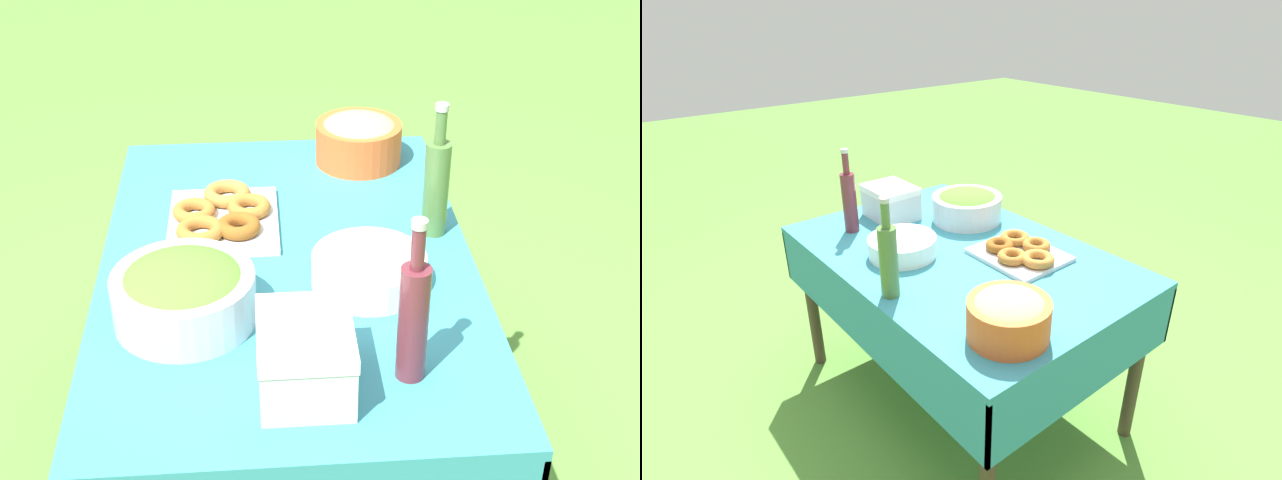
{
  "view_description": "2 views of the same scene",
  "coord_description": "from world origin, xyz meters",
  "views": [
    {
      "loc": [
        -1.74,
        0.06,
        1.82
      ],
      "look_at": [
        -0.0,
        -0.08,
        0.75
      ],
      "focal_mm": 50.0,
      "sensor_mm": 36.0,
      "label": 1
    },
    {
      "loc": [
        1.31,
        -1.06,
        1.56
      ],
      "look_at": [
        0.03,
        -0.0,
        0.76
      ],
      "focal_mm": 28.0,
      "sensor_mm": 36.0,
      "label": 2
    }
  ],
  "objects": [
    {
      "name": "donut_platter",
      "position": [
        0.18,
        0.15,
        0.72
      ],
      "size": [
        0.34,
        0.28,
        0.05
      ],
      "color": "silver",
      "rests_on": "picnic_table"
    },
    {
      "name": "salad_bowl",
      "position": [
        -0.21,
        0.22,
        0.77
      ],
      "size": [
        0.3,
        0.3,
        0.13
      ],
      "color": "silver",
      "rests_on": "picnic_table"
    },
    {
      "name": "picnic_table",
      "position": [
        0.0,
        0.0,
        0.6
      ],
      "size": [
        1.3,
        0.86,
        0.7
      ],
      "color": "teal",
      "rests_on": "ground_plane"
    },
    {
      "name": "plate_stack",
      "position": [
        -0.11,
        -0.18,
        0.73
      ],
      "size": [
        0.26,
        0.26,
        0.07
      ],
      "color": "white",
      "rests_on": "picnic_table"
    },
    {
      "name": "cooler_box",
      "position": [
        -0.45,
        -0.01,
        0.77
      ],
      "size": [
        0.22,
        0.18,
        0.14
      ],
      "color": "silver",
      "rests_on": "picnic_table"
    },
    {
      "name": "olive_oil_bottle",
      "position": [
        0.1,
        -0.36,
        0.83
      ],
      "size": [
        0.06,
        0.06,
        0.34
      ],
      "color": "#4C7238",
      "rests_on": "picnic_table"
    },
    {
      "name": "ground_plane",
      "position": [
        0.0,
        0.0,
        0.0
      ],
      "size": [
        14.0,
        14.0,
        0.0
      ],
      "primitive_type": "plane",
      "color": "#568C38"
    },
    {
      "name": "wine_bottle",
      "position": [
        -0.43,
        -0.22,
        0.83
      ],
      "size": [
        0.06,
        0.06,
        0.34
      ],
      "color": "maroon",
      "rests_on": "picnic_table"
    },
    {
      "name": "pasta_bowl",
      "position": [
        0.5,
        -0.22,
        0.77
      ],
      "size": [
        0.24,
        0.24,
        0.13
      ],
      "color": "#E05B28",
      "rests_on": "picnic_table"
    }
  ]
}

